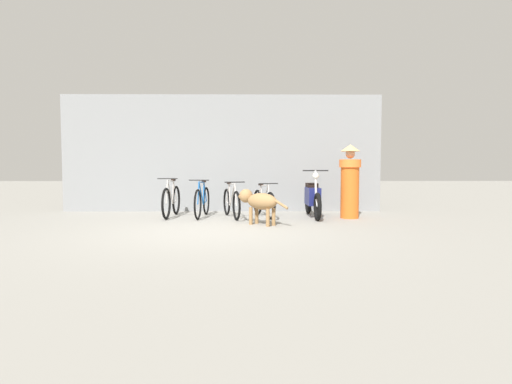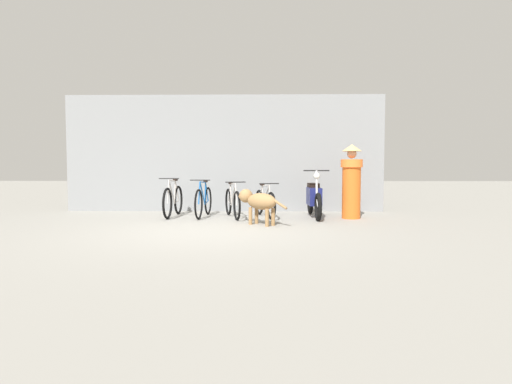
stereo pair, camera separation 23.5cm
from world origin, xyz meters
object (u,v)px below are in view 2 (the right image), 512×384
bicycle_1 (204,201)px  bicycle_2 (232,203)px  bicycle_0 (173,201)px  motorcycle (314,198)px  stray_dog (258,201)px  person_in_robes (351,180)px  bicycle_3 (265,203)px

bicycle_1 → bicycle_2: 0.70m
bicycle_0 → motorcycle: 3.35m
motorcycle → stray_dog: (-1.30, -1.27, 0.03)m
bicycle_2 → motorcycle: size_ratio=0.82×
stray_dog → person_in_robes: (2.12, 1.06, 0.39)m
stray_dog → bicycle_1: bearing=-3.4°
bicycle_0 → stray_dog: (2.05, -1.36, 0.10)m
bicycle_2 → motorcycle: motorcycle is taller
bicycle_1 → person_in_robes: size_ratio=0.99×
person_in_robes → stray_dog: bearing=2.0°
bicycle_2 → stray_dog: size_ratio=1.61×
bicycle_1 → bicycle_3: bicycle_1 is taller
person_in_robes → motorcycle: bearing=-38.7°
bicycle_1 → bicycle_3: size_ratio=1.08×
bicycle_0 → bicycle_3: bicycle_0 is taller
stray_dog → person_in_robes: person_in_robes is taller
bicycle_3 → person_in_robes: 2.07m
bicycle_3 → motorcycle: bearing=72.4°
bicycle_0 → bicycle_1: bicycle_0 is taller
bicycle_0 → person_in_robes: (4.17, -0.31, 0.50)m
bicycle_3 → person_in_robes: size_ratio=0.92×
motorcycle → person_in_robes: person_in_robes is taller
bicycle_1 → motorcycle: 2.61m
person_in_robes → bicycle_1: bearing=-28.5°
bicycle_1 → bicycle_2: size_ratio=1.01×
bicycle_3 → stray_dog: bearing=-22.4°
bicycle_0 → motorcycle: size_ratio=0.85×
bicycle_2 → bicycle_3: bearing=83.9°
stray_dog → person_in_robes: size_ratio=0.61×
bicycle_0 → person_in_robes: size_ratio=1.01×
bicycle_2 → person_in_robes: 2.79m
bicycle_0 → bicycle_1: bearing=86.9°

